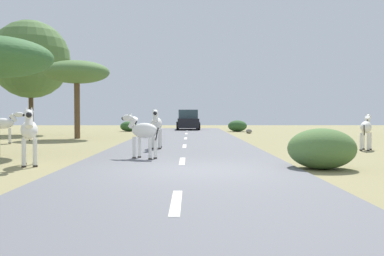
% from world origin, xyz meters
% --- Properties ---
extents(ground_plane, '(90.00, 90.00, 0.00)m').
position_xyz_m(ground_plane, '(0.00, 0.00, 0.00)').
color(ground_plane, '#8E8456').
extents(road, '(6.00, 64.00, 0.05)m').
position_xyz_m(road, '(-0.37, 0.00, 0.03)').
color(road, slate).
rests_on(road, ground_plane).
extents(lane_markings, '(0.16, 56.00, 0.01)m').
position_xyz_m(lane_markings, '(-0.37, -1.00, 0.05)').
color(lane_markings, silver).
rests_on(lane_markings, road).
extents(zebra_0, '(0.47, 1.71, 1.61)m').
position_xyz_m(zebra_0, '(-1.48, 6.74, 1.01)').
color(zebra_0, silver).
rests_on(zebra_0, road).
extents(zebra_1, '(0.84, 1.64, 1.61)m').
position_xyz_m(zebra_1, '(-4.54, 1.23, 0.96)').
color(zebra_1, silver).
rests_on(zebra_1, ground_plane).
extents(zebra_2, '(1.33, 1.04, 1.42)m').
position_xyz_m(zebra_2, '(-1.62, 2.84, 0.90)').
color(zebra_2, silver).
rests_on(zebra_2, road).
extents(zebra_3, '(1.58, 0.94, 1.59)m').
position_xyz_m(zebra_3, '(-9.10, 10.47, 0.95)').
color(zebra_3, silver).
rests_on(zebra_3, ground_plane).
extents(zebra_4, '(0.97, 1.44, 1.48)m').
position_xyz_m(zebra_4, '(6.81, 6.54, 0.88)').
color(zebra_4, silver).
rests_on(zebra_4, ground_plane).
extents(car_0, '(2.12, 4.39, 1.74)m').
position_xyz_m(car_0, '(-0.29, 28.04, 0.85)').
color(car_0, black).
rests_on(car_0, road).
extents(tree_2, '(5.39, 5.39, 7.91)m').
position_xyz_m(tree_2, '(-11.20, 20.08, 5.21)').
color(tree_2, '#4C3823').
rests_on(tree_2, ground_plane).
extents(tree_5, '(3.75, 3.75, 4.51)m').
position_xyz_m(tree_5, '(-6.68, 14.88, 3.81)').
color(tree_5, brown).
rests_on(tree_5, ground_plane).
extents(bush_1, '(1.52, 1.37, 0.91)m').
position_xyz_m(bush_1, '(3.72, 24.85, 0.46)').
color(bush_1, '#2D5628').
rests_on(bush_1, ground_plane).
extents(bush_2, '(1.76, 1.58, 1.06)m').
position_xyz_m(bush_2, '(3.27, 0.56, 0.53)').
color(bush_2, '#4C7038').
rests_on(bush_2, ground_plane).
extents(bush_4, '(1.37, 1.23, 0.82)m').
position_xyz_m(bush_4, '(-5.12, 25.30, 0.41)').
color(bush_4, '#2D5628').
rests_on(bush_4, ground_plane).
extents(rock_3, '(0.44, 0.36, 0.34)m').
position_xyz_m(rock_3, '(4.16, 21.18, 0.17)').
color(rock_3, gray).
rests_on(rock_3, ground_plane).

